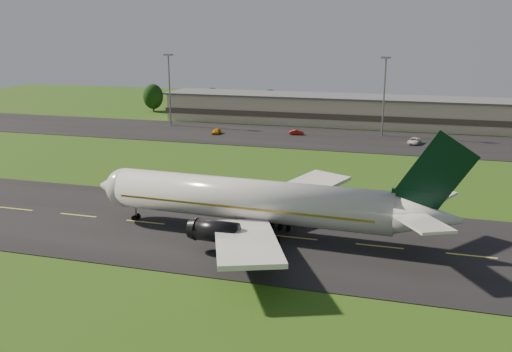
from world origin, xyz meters
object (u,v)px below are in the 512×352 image
(light_mast_centre, at_px, (384,87))
(service_vehicle_a, at_px, (216,131))
(airliner, at_px, (255,201))
(service_vehicle_c, at_px, (414,141))
(terminal, at_px, (392,113))
(service_vehicle_b, at_px, (297,132))
(light_mast_west, at_px, (169,81))

(light_mast_centre, height_order, service_vehicle_a, light_mast_centre)
(airliner, xyz_separation_m, service_vehicle_a, (-31.86, 70.40, -3.85))
(airliner, height_order, service_vehicle_c, airliner)
(terminal, distance_m, service_vehicle_b, 31.41)
(airliner, height_order, terminal, airliner)
(light_mast_centre, distance_m, service_vehicle_a, 45.05)
(terminal, bearing_deg, service_vehicle_b, -137.52)
(light_mast_west, height_order, service_vehicle_a, light_mast_west)
(terminal, xyz_separation_m, light_mast_west, (-61.40, -16.18, 8.75))
(terminal, bearing_deg, service_vehicle_c, -74.53)
(airliner, bearing_deg, service_vehicle_c, 77.46)
(service_vehicle_a, distance_m, service_vehicle_b, 21.26)
(service_vehicle_c, bearing_deg, light_mast_centre, 144.83)
(service_vehicle_a, bearing_deg, service_vehicle_c, -1.45)
(light_mast_west, xyz_separation_m, service_vehicle_c, (68.38, -9.02, -11.90))
(service_vehicle_a, relative_size, service_vehicle_c, 0.79)
(light_mast_west, relative_size, service_vehicle_b, 5.44)
(terminal, height_order, service_vehicle_b, terminal)
(terminal, bearing_deg, airliner, -97.05)
(terminal, relative_size, service_vehicle_a, 34.71)
(service_vehicle_a, height_order, service_vehicle_c, service_vehicle_c)
(airliner, xyz_separation_m, service_vehicle_b, (-11.13, 75.12, -3.94))
(service_vehicle_a, bearing_deg, airliner, -67.79)
(terminal, relative_size, service_vehicle_c, 27.43)
(airliner, height_order, light_mast_centre, light_mast_centre)
(airliner, distance_m, light_mast_west, 94.45)
(airliner, bearing_deg, light_mast_centre, 84.87)
(airliner, xyz_separation_m, service_vehicle_c, (18.88, 71.01, -3.83))
(terminal, xyz_separation_m, light_mast_centre, (-1.40, -16.18, 8.75))
(service_vehicle_a, height_order, service_vehicle_b, service_vehicle_a)
(light_mast_west, distance_m, light_mast_centre, 60.00)
(airliner, relative_size, light_mast_west, 2.52)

